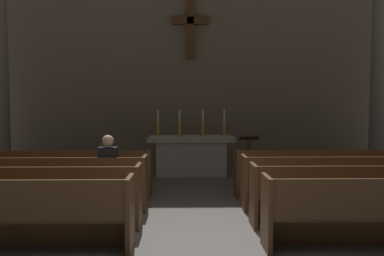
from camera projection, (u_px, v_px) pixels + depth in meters
The scene contains 17 objects.
ground_plane at pixel (198, 249), 5.10m from camera, with size 80.00×80.00×0.00m, color #66635E.
pew_left_row_1 at pixel (3, 214), 4.98m from camera, with size 3.24×0.50×0.95m.
pew_left_row_2 at pixel (32, 196), 5.94m from camera, with size 3.24×0.50×0.95m.
pew_left_row_3 at pixel (53, 183), 6.90m from camera, with size 3.24×0.50×0.95m.
pew_left_row_4 at pixel (69, 173), 7.86m from camera, with size 3.24×0.50×0.95m.
pew_right_row_2 at pixel (358, 195), 6.03m from camera, with size 3.24×0.50×0.95m.
pew_right_row_3 at pixel (334, 182), 6.99m from camera, with size 3.24×0.50×0.95m.
pew_right_row_4 at pixel (316, 173), 7.95m from camera, with size 3.24×0.50×0.95m.
column_right_second at pixel (384, 62), 10.14m from camera, with size 0.94×0.94×5.97m.
altar at pixel (191, 154), 10.27m from camera, with size 2.20×0.90×1.01m.
candlestick_outer_left at pixel (158, 128), 10.21m from camera, with size 0.16×0.16×0.69m.
candlestick_inner_left at pixel (180, 128), 10.22m from camera, with size 0.16×0.16×0.69m.
candlestick_inner_right at pixel (203, 128), 10.24m from camera, with size 0.16×0.16×0.69m.
candlestick_outer_right at pixel (224, 127), 10.25m from camera, with size 0.16×0.16×0.69m.
apse_with_cross at pixel (190, 43), 11.71m from camera, with size 10.82×0.45×7.21m.
lectern at pixel (249, 161), 9.10m from camera, with size 0.44×0.36×1.15m.
lone_worshipper at pixel (109, 170), 6.94m from camera, with size 0.32×0.43×1.32m.
Camera 1 is at (-0.18, -4.98, 1.88)m, focal length 37.31 mm.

